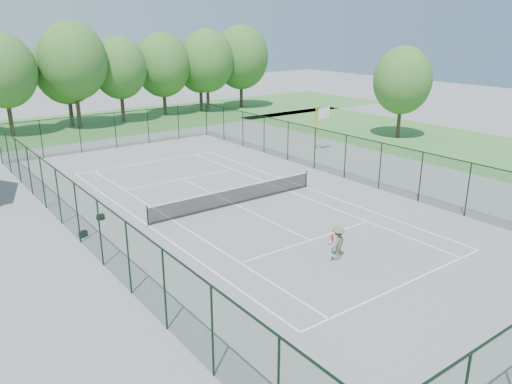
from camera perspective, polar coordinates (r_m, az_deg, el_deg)
ground at (r=29.05m, az=-2.36°, el=-1.44°), size 140.00×140.00×0.00m
grass_far at (r=55.69m, az=-20.22°, el=7.06°), size 80.00×16.00×0.01m
grass_side at (r=48.51m, az=18.95°, el=5.66°), size 14.00×40.00×0.01m
court_lines at (r=29.05m, az=-2.36°, el=-1.43°), size 11.05×23.85×0.01m
tennis_net at (r=28.86m, az=-2.37°, el=-0.36°), size 11.08×0.08×1.10m
fence_enclosure at (r=28.56m, az=-2.40°, el=1.51°), size 18.05×36.05×3.02m
tree_line_far at (r=54.95m, az=-20.91°, el=13.17°), size 39.40×6.40×9.70m
basketball_goal at (r=41.72m, az=7.36°, el=8.17°), size 1.20×1.43×3.65m
tree_side at (r=48.08m, az=16.40°, el=12.13°), size 5.24×5.24×8.29m
sports_bag_a at (r=26.02m, az=-19.14°, el=-4.55°), size 0.44×0.36×0.30m
sports_bag_b at (r=27.99m, az=-17.35°, el=-2.75°), size 0.42×0.30×0.30m
tennis_player at (r=22.35m, az=9.30°, el=-5.76°), size 2.18×0.90×1.56m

